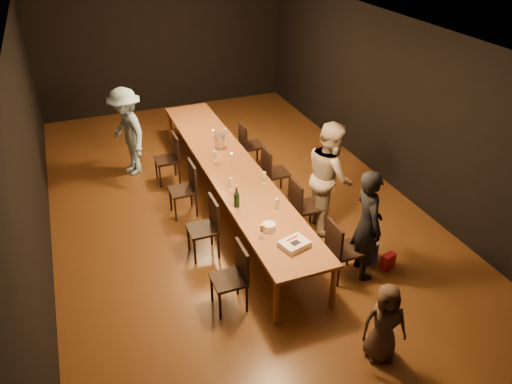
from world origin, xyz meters
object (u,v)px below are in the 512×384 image
object	(u,v)px
man_blue	(127,132)
chair_right_3	(252,145)
woman_tan	(330,176)
chair_right_0	(345,249)
birthday_cake	(294,244)
chair_right_1	(306,206)
woman_birthday	(368,225)
plate_stack	(269,227)
child	(385,323)
chair_left_1	(202,228)
chair_left_3	(167,159)
champagne_bottle	(237,196)
chair_left_0	(229,279)
table	(230,168)
ice_bucket	(219,141)
chair_left_2	(182,190)
chair_right_2	(276,172)

from	to	relation	value
man_blue	chair_right_3	bearing A→B (deg)	59.66
chair_right_3	woman_tan	size ratio (longest dim) A/B	0.52
chair_right_0	birthday_cake	bearing A→B (deg)	-88.16
chair_right_1	woman_tan	world-z (taller)	woman_tan
woman_birthday	birthday_cake	world-z (taller)	woman_birthday
chair_right_1	plate_stack	xyz separation A→B (m)	(-0.96, -0.76, 0.34)
man_blue	child	size ratio (longest dim) A/B	1.63
chair_left_1	child	distance (m)	2.96
man_blue	plate_stack	world-z (taller)	man_blue
chair_left_3	birthday_cake	distance (m)	3.75
woman_birthday	chair_left_3	bearing A→B (deg)	37.47
chair_right_3	woman_tan	xyz separation A→B (m)	(0.40, -2.36, 0.44)
plate_stack	champagne_bottle	xyz separation A→B (m)	(-0.21, 0.72, 0.12)
chair_left_0	child	world-z (taller)	child
chair_left_0	table	bearing A→B (deg)	-19.50
woman_birthday	ice_bucket	xyz separation A→B (m)	(-1.09, 3.22, 0.04)
chair_left_3	birthday_cake	world-z (taller)	chair_left_3
chair_left_0	woman_birthday	distance (m)	2.03
woman_tan	chair_left_0	bearing A→B (deg)	133.95
child	champagne_bottle	world-z (taller)	champagne_bottle
woman_tan	champagne_bottle	bearing A→B (deg)	106.42
chair_left_2	chair_right_1	bearing A→B (deg)	-125.22
chair_right_0	plate_stack	bearing A→B (deg)	-114.30
table	chair_right_2	xyz separation A→B (m)	(0.85, 0.00, -0.24)
chair_right_2	ice_bucket	distance (m)	1.19
chair_right_1	chair_left_0	bearing A→B (deg)	-54.78
chair_left_2	chair_right_0	bearing A→B (deg)	-144.69
chair_right_0	champagne_bottle	xyz separation A→B (m)	(-1.17, 1.16, 0.46)
chair_right_0	woman_birthday	xyz separation A→B (m)	(0.30, -0.03, 0.36)
chair_right_2	birthday_cake	distance (m)	2.57
chair_left_1	chair_left_0	bearing A→B (deg)	-180.00
chair_left_1	woman_birthday	world-z (taller)	woman_birthday
chair_right_1	ice_bucket	bearing A→B (deg)	-158.48
woman_birthday	champagne_bottle	xyz separation A→B (m)	(-1.47, 1.18, 0.10)
man_blue	birthday_cake	world-z (taller)	man_blue
table	chair_left_1	distance (m)	1.49
birthday_cake	champagne_bottle	bearing A→B (deg)	91.79
chair_right_2	champagne_bottle	distance (m)	1.77
chair_right_2	woman_birthday	bearing A→B (deg)	7.05
chair_left_3	champagne_bottle	world-z (taller)	champagne_bottle
chair_right_1	champagne_bottle	bearing A→B (deg)	-87.94
chair_left_1	woman_tan	xyz separation A→B (m)	(2.10, 0.04, 0.44)
champagne_bottle	chair_right_3	bearing A→B (deg)	64.37
chair_right_3	child	bearing A→B (deg)	-3.61
chair_right_1	child	world-z (taller)	child
chair_left_2	ice_bucket	xyz separation A→B (m)	(0.91, 0.80, 0.40)
chair_right_0	chair_right_2	xyz separation A→B (m)	(0.00, 2.40, 0.00)
chair_right_1	plate_stack	size ratio (longest dim) A/B	5.03
woman_birthday	child	size ratio (longest dim) A/B	1.57
chair_right_2	man_blue	xyz separation A→B (m)	(-2.27, 1.83, 0.38)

